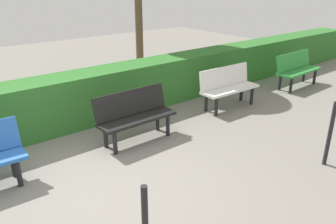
# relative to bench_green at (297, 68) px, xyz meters

# --- Properties ---
(ground_plane) EXTENTS (22.05, 22.05, 0.00)m
(ground_plane) POSITION_rel_bench_green_xyz_m (6.10, 0.80, -0.48)
(ground_plane) COLOR gray
(bench_green) EXTENTS (1.45, 0.51, 0.86)m
(bench_green) POSITION_rel_bench_green_xyz_m (0.00, 0.00, 0.00)
(bench_green) COLOR #2D8C38
(bench_green) RESTS_ON ground_plane
(bench_white) EXTENTS (1.39, 0.49, 0.86)m
(bench_white) POSITION_rel_bench_green_xyz_m (2.46, -0.09, -0.00)
(bench_white) COLOR white
(bench_white) RESTS_ON ground_plane
(bench_black) EXTENTS (1.37, 0.48, 0.86)m
(bench_black) POSITION_rel_bench_green_xyz_m (4.88, 0.01, -0.00)
(bench_black) COLOR black
(bench_black) RESTS_ON ground_plane
(hedge_row) EXTENTS (18.05, 0.72, 0.97)m
(hedge_row) POSITION_rel_bench_green_xyz_m (4.99, -1.25, 0.00)
(hedge_row) COLOR #2D6B28
(hedge_row) RESTS_ON ground_plane
(railing_post_mid) EXTENTS (0.06, 0.06, 1.00)m
(railing_post_mid) POSITION_rel_bench_green_xyz_m (3.12, 2.47, 0.02)
(railing_post_mid) COLOR black
(railing_post_mid) RESTS_ON ground_plane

